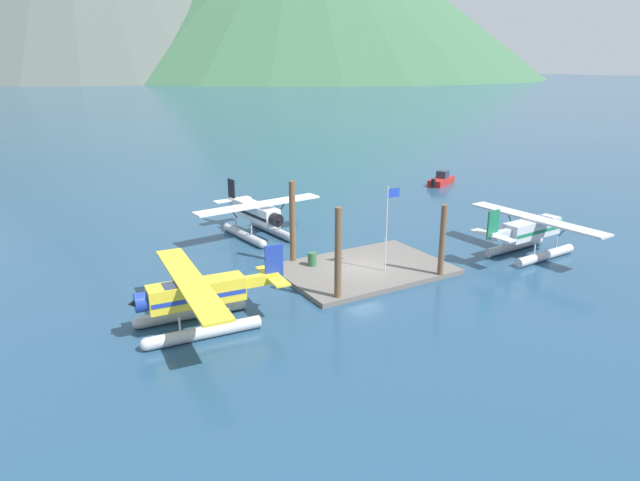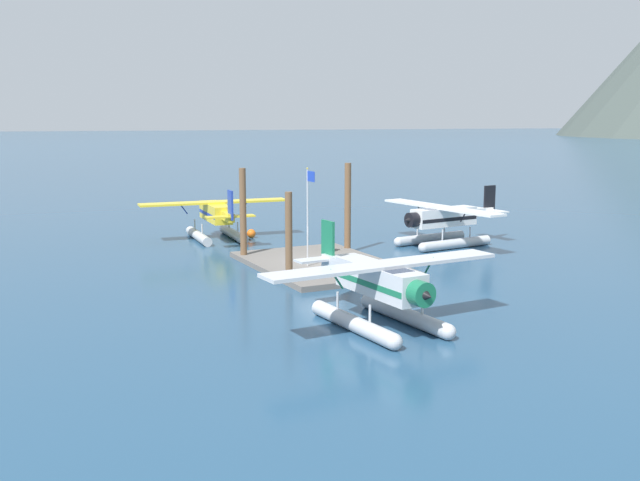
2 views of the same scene
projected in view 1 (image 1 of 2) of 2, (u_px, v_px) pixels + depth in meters
name	position (u px, v px, depth m)	size (l,w,h in m)	color
ground_plane	(364.00, 271.00, 35.92)	(1200.00, 1200.00, 0.00)	navy
dock_platform	(364.00, 269.00, 35.87)	(10.54, 7.27, 0.30)	#66605B
piling_near_left	(338.00, 256.00, 30.53)	(0.39, 0.39, 5.50)	brown
piling_near_right	(442.00, 243.00, 33.99)	(0.36, 0.36, 4.75)	brown
piling_far_left	(293.00, 224.00, 36.36)	(0.41, 0.41, 5.66)	brown
flagpole	(389.00, 218.00, 34.25)	(0.95, 0.10, 5.45)	silver
fuel_drum	(312.00, 259.00, 36.00)	(0.62, 0.62, 0.88)	#33663D
mooring_buoy	(192.00, 303.00, 30.40)	(0.63, 0.63, 0.63)	orange
seaplane_white_bow_left	(258.00, 217.00, 42.72)	(10.49, 7.96, 3.84)	#B7BABF
seaplane_silver_stbd_aft	(531.00, 233.00, 38.55)	(7.98, 10.46, 3.84)	#B7BABF
seaplane_yellow_port_aft	(197.00, 299.00, 27.77)	(7.97, 10.48, 3.84)	#B7BABF
boat_red_open_east	(442.00, 180.00, 61.74)	(4.52, 3.17, 1.50)	#B2231E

